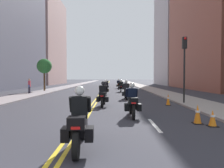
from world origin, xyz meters
TOP-DOWN VIEW (x-y plane):
  - ground_plane at (0.00, 48.00)m, footprint 264.00×264.00m
  - sidewalk_left at (-7.29, 48.00)m, footprint 2.82×144.00m
  - sidewalk_right at (7.29, 48.00)m, footprint 2.82×144.00m
  - centreline_yellow_inner at (-0.12, 48.00)m, footprint 0.12×132.00m
  - centreline_yellow_outer at (0.12, 48.00)m, footprint 0.12×132.00m
  - lane_dashes_white at (2.94, 29.00)m, footprint 0.14×56.40m
  - building_left_1 at (-17.47, 36.03)m, footprint 8.53×21.50m
  - building_right_1 at (17.66, 33.99)m, footprint 8.90×21.51m
  - building_left_2 at (-17.51, 58.50)m, footprint 8.61×19.92m
  - building_right_2 at (16.33, 53.48)m, footprint 6.25×15.42m
  - motorcycle_0 at (0.43, 5.13)m, footprint 0.78×2.32m
  - motorcycle_1 at (2.23, 9.74)m, footprint 0.76×2.28m
  - motorcycle_2 at (0.70, 13.54)m, footprint 0.78×2.21m
  - motorcycle_3 at (2.49, 17.94)m, footprint 0.77×2.11m
  - motorcycle_4 at (0.57, 22.73)m, footprint 0.78×2.17m
  - motorcycle_5 at (2.41, 26.83)m, footprint 0.77×2.09m
  - motorcycle_6 at (0.44, 31.41)m, footprint 0.78×2.13m
  - motorcycle_7 at (2.38, 35.63)m, footprint 0.76×2.26m
  - traffic_cone_0 at (5.12, 7.78)m, footprint 0.37×0.37m
  - traffic_cone_1 at (4.74, 8.25)m, footprint 0.37×0.37m
  - traffic_cone_2 at (5.04, 13.97)m, footprint 0.33×0.33m
  - traffic_light_near at (6.29, 14.51)m, footprint 0.28×0.38m
  - pedestrian_0 at (-7.81, 23.20)m, footprint 0.28×0.50m
  - street_tree_0 at (-7.68, 28.07)m, footprint 1.94×1.94m

SIDE VIEW (x-z plane):
  - ground_plane at x=0.00m, z-range 0.00..0.00m
  - centreline_yellow_inner at x=-0.12m, z-range 0.00..0.01m
  - centreline_yellow_outer at x=0.12m, z-range 0.00..0.01m
  - lane_dashes_white at x=2.94m, z-range 0.00..0.01m
  - sidewalk_left at x=-7.29m, z-range 0.00..0.12m
  - sidewalk_right at x=7.29m, z-range 0.00..0.12m
  - traffic_cone_0 at x=5.12m, z-range 0.00..0.63m
  - traffic_cone_2 at x=5.04m, z-range 0.00..0.79m
  - traffic_cone_1 at x=4.74m, z-range 0.00..0.79m
  - motorcycle_7 at x=2.38m, z-range -0.16..1.45m
  - motorcycle_4 at x=0.57m, z-range -0.15..1.44m
  - motorcycle_3 at x=2.49m, z-range -0.17..1.46m
  - motorcycle_5 at x=2.41m, z-range -0.13..1.43m
  - motorcycle_6 at x=0.44m, z-range -0.14..1.45m
  - motorcycle_2 at x=0.70m, z-range -0.15..1.47m
  - motorcycle_0 at x=0.43m, z-range -0.16..1.49m
  - motorcycle_1 at x=2.23m, z-range -0.15..1.49m
  - pedestrian_0 at x=-7.81m, z-range 0.03..1.75m
  - traffic_light_near at x=6.29m, z-range 0.90..5.55m
  - street_tree_0 at x=-7.68m, z-range 1.15..5.49m
  - building_left_2 at x=-17.51m, z-range 0.00..23.67m
  - building_left_1 at x=-17.47m, z-range 0.00..26.37m
  - building_right_1 at x=17.66m, z-range 0.00..27.97m
  - building_right_2 at x=16.33m, z-range 0.00..28.28m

